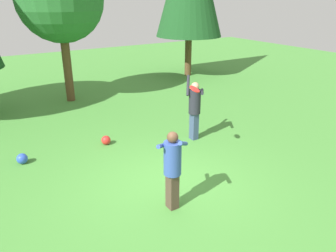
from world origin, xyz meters
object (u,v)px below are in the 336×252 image
at_px(frisbee, 195,89).
at_px(ball_blue, 22,159).
at_px(person_thrower, 195,106).
at_px(ball_red, 106,140).
at_px(person_catcher, 172,164).

bearing_deg(frisbee, ball_blue, 150.70).
xyz_separation_m(person_thrower, ball_blue, (-4.58, 1.06, -0.89)).
distance_m(person_thrower, ball_red, 2.71).
distance_m(frisbee, ball_red, 3.11).
height_order(person_catcher, ball_red, person_catcher).
xyz_separation_m(ball_blue, ball_red, (2.23, -0.05, -0.00)).
bearing_deg(person_thrower, person_catcher, -5.93).
bearing_deg(ball_red, person_thrower, -23.25).
xyz_separation_m(person_catcher, ball_red, (0.03, 3.52, -0.84)).
bearing_deg(ball_red, person_catcher, -90.52).
xyz_separation_m(person_thrower, ball_red, (-2.35, 1.01, -0.89)).
relative_size(person_catcher, frisbee, 4.48).
bearing_deg(ball_red, ball_blue, 178.66).
relative_size(frisbee, ball_red, 1.40).
distance_m(person_catcher, frisbee, 2.33).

